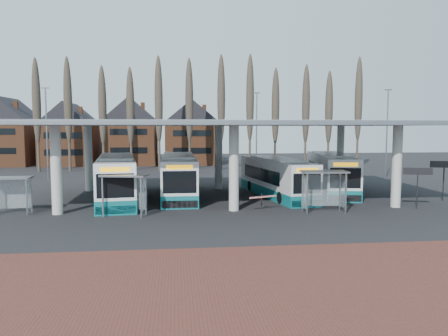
{
  "coord_description": "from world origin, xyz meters",
  "views": [
    {
      "loc": [
        -4.05,
        -27.59,
        5.81
      ],
      "look_at": [
        -0.19,
        7.0,
        2.6
      ],
      "focal_mm": 35.0,
      "sensor_mm": 36.0,
      "label": 1
    }
  ],
  "objects": [
    {
      "name": "lamp_post_b",
      "position": [
        6.0,
        26.0,
        5.34
      ],
      "size": [
        0.8,
        0.16,
        10.17
      ],
      "color": "slate",
      "rests_on": "ground"
    },
    {
      "name": "bus_2",
      "position": [
        4.45,
        8.67,
        1.54
      ],
      "size": [
        4.34,
        11.99,
        3.26
      ],
      "rotation": [
        0.0,
        0.0,
        0.16
      ],
      "color": "white",
      "rests_on": "ground"
    },
    {
      "name": "shelter_0",
      "position": [
        -15.1,
        2.99,
        1.83
      ],
      "size": [
        2.75,
        1.44,
        2.51
      ],
      "rotation": [
        0.0,
        0.0,
        0.03
      ],
      "color": "gray",
      "rests_on": "ground"
    },
    {
      "name": "bus_1",
      "position": [
        -3.79,
        9.71,
        1.67
      ],
      "size": [
        2.78,
        12.8,
        3.55
      ],
      "rotation": [
        0.0,
        0.0,
        0.0
      ],
      "color": "white",
      "rests_on": "ground"
    },
    {
      "name": "bus_3",
      "position": [
        10.05,
        10.82,
        1.65
      ],
      "size": [
        4.84,
        12.91,
        3.51
      ],
      "rotation": [
        0.0,
        0.0,
        -0.17
      ],
      "color": "white",
      "rests_on": "ground"
    },
    {
      "name": "barrier",
      "position": [
        2.05,
        2.45,
        0.86
      ],
      "size": [
        2.09,
        1.01,
        1.11
      ],
      "rotation": [
        0.0,
        0.0,
        0.39
      ],
      "color": "black",
      "rests_on": "ground"
    },
    {
      "name": "brick_strip",
      "position": [
        0.0,
        -12.0,
        0.01
      ],
      "size": [
        70.0,
        10.0,
        0.03
      ],
      "primitive_type": "cube",
      "color": "#562922",
      "rests_on": "ground"
    },
    {
      "name": "info_sign_0",
      "position": [
        13.19,
        1.7,
        2.48
      ],
      "size": [
        1.94,
        0.65,
        2.96
      ],
      "rotation": [
        0.0,
        0.0,
        -0.28
      ],
      "color": "black",
      "rests_on": "ground"
    },
    {
      "name": "station_canopy",
      "position": [
        0.0,
        8.0,
        5.68
      ],
      "size": [
        32.0,
        16.0,
        6.34
      ],
      "color": "beige",
      "rests_on": "ground"
    },
    {
      "name": "bus_0",
      "position": [
        -8.79,
        8.05,
        1.7
      ],
      "size": [
        4.29,
        13.24,
        3.61
      ],
      "rotation": [
        0.0,
        0.0,
        0.12
      ],
      "color": "white",
      "rests_on": "ground"
    },
    {
      "name": "info_sign_1",
      "position": [
        17.22,
        4.82,
        2.67
      ],
      "size": [
        2.08,
        0.7,
        3.18
      ],
      "rotation": [
        0.0,
        0.0,
        -0.28
      ],
      "color": "black",
      "rests_on": "ground"
    },
    {
      "name": "lamp_post_c",
      "position": [
        20.0,
        20.0,
        5.34
      ],
      "size": [
        0.8,
        0.16,
        10.17
      ],
      "color": "slate",
      "rests_on": "ground"
    },
    {
      "name": "ground",
      "position": [
        0.0,
        0.0,
        0.0
      ],
      "size": [
        140.0,
        140.0,
        0.0
      ],
      "primitive_type": "plane",
      "color": "black",
      "rests_on": "ground"
    },
    {
      "name": "lamp_post_a",
      "position": [
        -18.0,
        22.0,
        5.34
      ],
      "size": [
        0.8,
        0.16,
        10.17
      ],
      "color": "slate",
      "rests_on": "ground"
    },
    {
      "name": "shelter_2",
      "position": [
        6.06,
        1.28,
        2.09
      ],
      "size": [
        3.16,
        1.68,
        2.87
      ],
      "rotation": [
        0.0,
        0.0,
        -0.04
      ],
      "color": "gray",
      "rests_on": "ground"
    },
    {
      "name": "townhouse_row",
      "position": [
        -15.75,
        44.0,
        5.94
      ],
      "size": [
        36.8,
        10.3,
        12.25
      ],
      "color": "brown",
      "rests_on": "ground"
    },
    {
      "name": "poplar_row",
      "position": [
        0.0,
        33.0,
        8.78
      ],
      "size": [
        45.1,
        1.1,
        14.5
      ],
      "color": "#473D33",
      "rests_on": "ground"
    },
    {
      "name": "shelter_1",
      "position": [
        -7.39,
        1.59,
        2.0
      ],
      "size": [
        3.19,
        2.03,
        2.75
      ],
      "rotation": [
        0.0,
        0.0,
        -0.2
      ],
      "color": "gray",
      "rests_on": "ground"
    }
  ]
}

